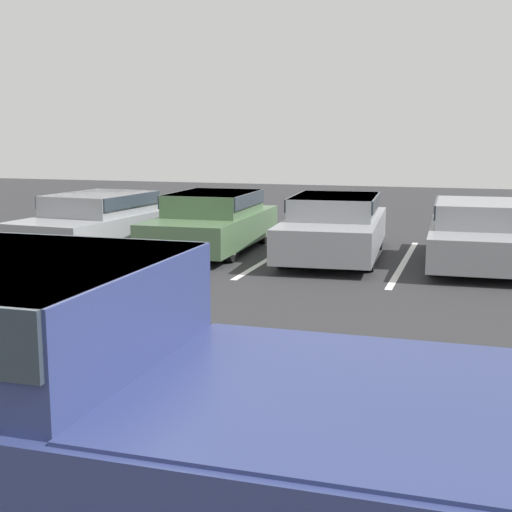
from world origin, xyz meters
The scene contains 9 objects.
stall_stripe_a centered at (-6.02, 10.10, 0.00)m, with size 0.12×5.18×0.01m, color white.
stall_stripe_b centered at (-3.41, 10.10, 0.00)m, with size 0.12×5.18×0.01m, color white.
stall_stripe_c centered at (-0.79, 10.10, 0.00)m, with size 0.12×5.18×0.01m, color white.
stall_stripe_d centered at (1.83, 10.10, 0.00)m, with size 0.12×5.18×0.01m, color white.
pickup_truck centered at (0.65, -0.29, 0.89)m, with size 6.02×2.13×1.75m.
parked_sedan_a centered at (-4.69, 9.93, 0.64)m, with size 2.20×4.45×1.19m.
parked_sedan_b centered at (-2.22, 10.37, 0.66)m, with size 1.90×4.35×1.24m.
parked_sedan_c centered at (0.42, 10.24, 0.67)m, with size 2.10×4.51×1.25m.
parked_sedan_d centered at (3.16, 10.30, 0.64)m, with size 1.87×4.38×1.20m.
Camera 1 is at (3.10, -3.74, 2.48)m, focal length 50.00 mm.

